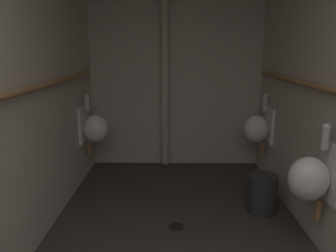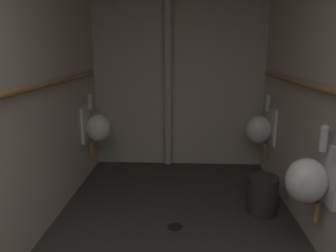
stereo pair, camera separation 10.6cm
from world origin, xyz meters
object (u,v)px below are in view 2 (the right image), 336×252
(standpipe_back_wall, at_px, (168,74))
(waste_bin, at_px, (262,195))
(urinal_right_mid, at_px, (309,179))
(urinal_right_far, at_px, (260,129))
(floor_drain, at_px, (175,227))
(urinal_left_mid, at_px, (97,127))

(standpipe_back_wall, distance_m, waste_bin, 1.94)
(urinal_right_mid, relative_size, waste_bin, 2.01)
(urinal_right_far, bearing_deg, floor_drain, -130.76)
(urinal_right_mid, bearing_deg, waste_bin, 101.79)
(urinal_right_far, height_order, floor_drain, urinal_right_far)
(urinal_right_far, bearing_deg, urinal_right_mid, -90.00)
(urinal_left_mid, bearing_deg, standpipe_back_wall, 28.19)
(urinal_left_mid, height_order, floor_drain, urinal_left_mid)
(urinal_left_mid, xyz_separation_m, urinal_right_far, (1.99, 0.01, 0.00))
(standpipe_back_wall, relative_size, waste_bin, 6.57)
(urinal_right_far, distance_m, standpipe_back_wall, 1.36)
(urinal_left_mid, xyz_separation_m, floor_drain, (1.00, -1.14, -0.64))
(floor_drain, bearing_deg, urinal_right_mid, -20.78)
(urinal_right_far, height_order, waste_bin, urinal_right_far)
(urinal_left_mid, relative_size, urinal_right_far, 1.00)
(urinal_left_mid, bearing_deg, waste_bin, -24.03)
(urinal_right_far, relative_size, standpipe_back_wall, 0.31)
(waste_bin, bearing_deg, floor_drain, -159.65)
(urinal_left_mid, relative_size, waste_bin, 2.01)
(urinal_right_far, bearing_deg, urinal_left_mid, -179.60)
(floor_drain, bearing_deg, waste_bin, 20.35)
(standpipe_back_wall, xyz_separation_m, waste_bin, (0.99, -1.28, -1.07))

